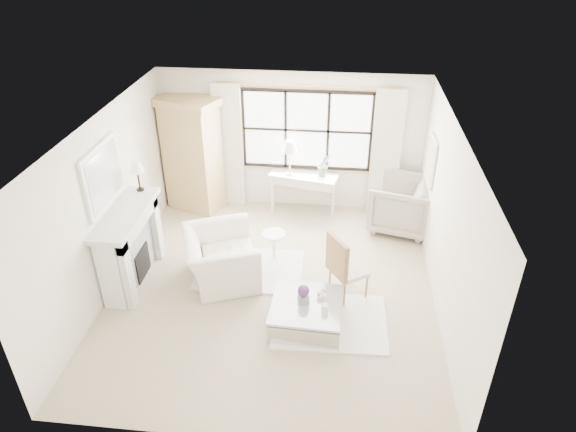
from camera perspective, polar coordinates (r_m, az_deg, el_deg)
name	(u,v)px	position (r m, az deg, el deg)	size (l,w,h in m)	color
floor	(273,288)	(8.23, -1.67, -7.95)	(5.50, 5.50, 0.00)	#BFAC8E
ceiling	(270,127)	(6.87, -2.01, 9.87)	(5.50, 5.50, 0.00)	white
wall_back	(291,142)	(9.91, 0.34, 8.26)	(5.00, 5.00, 0.00)	white
wall_front	(235,355)	(5.32, -5.96, -15.08)	(5.00, 5.00, 0.00)	silver
wall_left	(107,206)	(8.16, -19.50, 1.10)	(5.50, 5.50, 0.00)	white
wall_right	(447,224)	(7.57, 17.28, -0.90)	(5.50, 5.50, 0.00)	silver
window_pane	(307,130)	(9.77, 2.11, 9.49)	(2.40, 0.02, 1.50)	white
window_frame	(307,131)	(9.76, 2.10, 9.47)	(2.50, 0.04, 1.50)	black
curtain_rod	(308,86)	(9.43, 2.18, 14.28)	(0.04, 0.04, 3.30)	#C18B43
curtain_left	(229,147)	(10.04, -6.61, 7.66)	(0.55, 0.10, 2.47)	silver
curtain_right	(386,153)	(9.86, 10.82, 6.84)	(0.55, 0.10, 2.47)	beige
fireplace	(129,245)	(8.42, -17.28, -3.12)	(0.58, 1.66, 1.26)	silver
mirror_frame	(103,176)	(7.93, -19.91, 4.17)	(0.05, 1.15, 0.95)	white
mirror_glass	(105,176)	(7.92, -19.72, 4.16)	(0.02, 1.00, 0.80)	silver
art_frame	(431,161)	(8.95, 15.64, 5.91)	(0.04, 0.62, 0.82)	silver
art_canvas	(430,161)	(8.95, 15.51, 5.92)	(0.01, 0.52, 0.72)	beige
mantel_lamp	(137,168)	(8.48, -16.46, 5.11)	(0.22, 0.22, 0.51)	black
armoire	(192,154)	(10.06, -10.58, 6.78)	(1.29, 1.05, 2.24)	tan
console_table	(303,193)	(10.04, 1.69, 2.56)	(1.36, 0.70, 0.80)	silver
console_lamp	(290,147)	(9.64, 0.19, 7.63)	(0.28, 0.28, 0.69)	#B98940
orchid_plant	(324,165)	(9.74, 4.01, 5.68)	(0.25, 0.20, 0.45)	#516B47
side_table	(274,242)	(8.69, -1.57, -2.90)	(0.40, 0.40, 0.51)	white
rug_left	(250,269)	(8.61, -4.19, -5.94)	(1.73, 1.22, 0.03)	silver
rug_right	(330,321)	(7.64, 4.65, -11.57)	(1.64, 1.23, 0.03)	white
club_armchair	(221,258)	(8.25, -7.45, -4.61)	(1.25, 1.09, 0.81)	white
wingback_chair	(401,204)	(9.68, 12.45, 1.26)	(1.05, 1.08, 0.99)	#A19988
french_chair	(347,279)	(7.95, 6.55, -6.96)	(0.67, 0.67, 1.08)	#9B7241
coffee_table	(307,314)	(7.49, 2.09, -10.82)	(1.04, 1.04, 0.38)	silver
planter_box	(303,298)	(7.35, 1.72, -9.14)	(0.15, 0.15, 0.11)	gray
planter_flowers	(304,291)	(7.26, 1.74, -8.29)	(0.17, 0.17, 0.17)	#4C2968
pillar_candle	(325,309)	(7.20, 4.12, -10.22)	(0.09, 0.09, 0.12)	beige
coffee_vase	(322,293)	(7.42, 3.78, -8.53)	(0.15, 0.15, 0.16)	white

